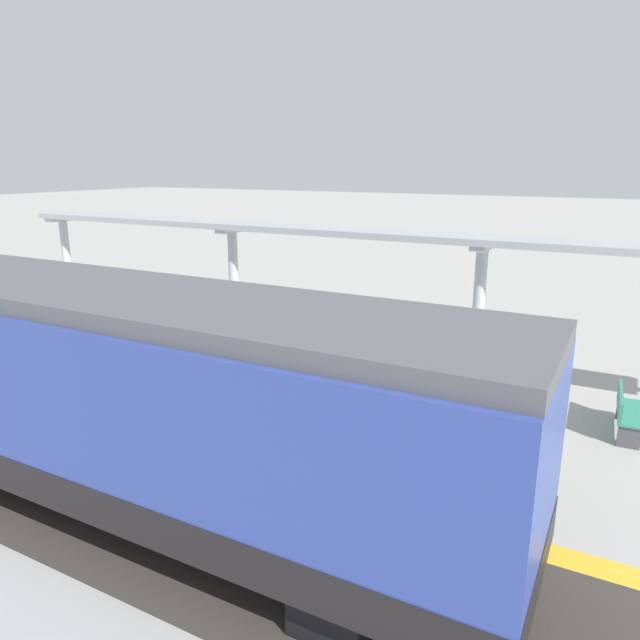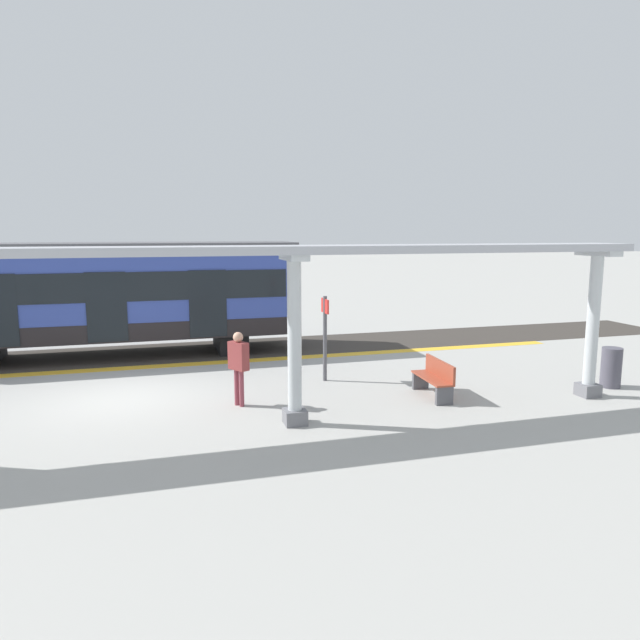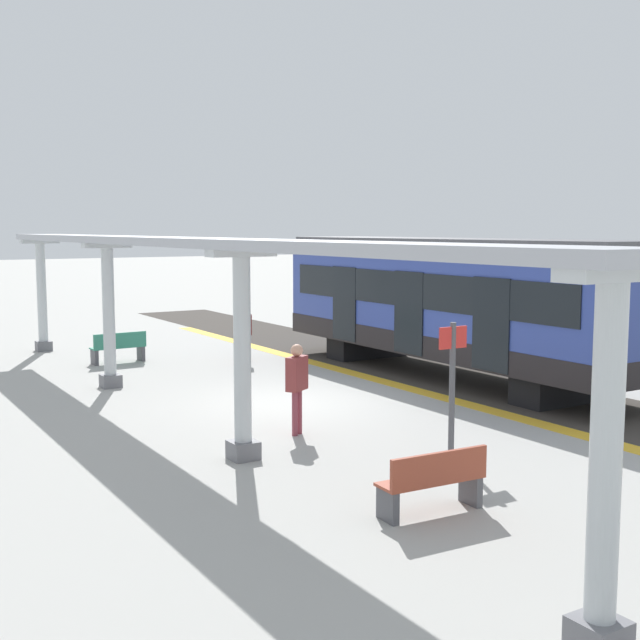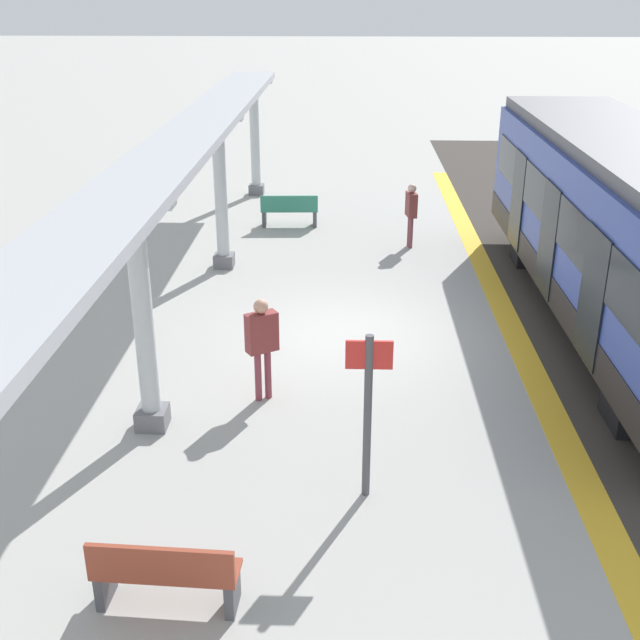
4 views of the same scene
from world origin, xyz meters
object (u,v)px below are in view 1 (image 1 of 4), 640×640
(canopy_pillar_second, at_px, (478,315))
(platform_info_sign, at_px, (116,316))
(train_near_carriage, at_px, (138,400))
(bench_mid_platform, at_px, (122,321))
(trash_bin, at_px, (38,300))
(canopy_pillar_third, at_px, (234,286))
(canopy_pillar_fourth, at_px, (68,266))
(passenger_waiting_near_edge, at_px, (511,430))
(bench_near_end, at_px, (625,412))
(passenger_by_the_benches, at_px, (228,325))

(canopy_pillar_second, relative_size, platform_info_sign, 1.54)
(canopy_pillar_second, xyz_separation_m, platform_info_sign, (-3.06, 8.59, -0.40))
(train_near_carriage, relative_size, platform_info_sign, 5.17)
(bench_mid_platform, relative_size, trash_bin, 1.53)
(train_near_carriage, bearing_deg, canopy_pillar_third, 27.03)
(canopy_pillar_fourth, distance_m, passenger_waiting_near_edge, 16.34)
(trash_bin, xyz_separation_m, platform_info_sign, (-2.56, -6.63, 0.83))
(canopy_pillar_third, bearing_deg, bench_near_end, -96.93)
(canopy_pillar_third, bearing_deg, train_near_carriage, -152.97)
(bench_near_end, xyz_separation_m, trash_bin, (0.75, 18.50, 0.05))
(canopy_pillar_third, relative_size, trash_bin, 3.43)
(train_near_carriage, height_order, passenger_waiting_near_edge, train_near_carriage)
(canopy_pillar_second, height_order, canopy_pillar_third, same)
(canopy_pillar_fourth, bearing_deg, passenger_waiting_near_edge, -105.33)
(bench_near_end, distance_m, trash_bin, 18.51)
(bench_near_end, height_order, passenger_by_the_benches, passenger_by_the_benches)
(bench_near_end, xyz_separation_m, passenger_waiting_near_edge, (-3.06, 1.65, 0.53))
(canopy_pillar_fourth, height_order, passenger_waiting_near_edge, canopy_pillar_fourth)
(platform_info_sign, relative_size, passenger_by_the_benches, 1.33)
(bench_near_end, bearing_deg, trash_bin, 87.69)
(canopy_pillar_second, xyz_separation_m, trash_bin, (-0.51, 15.21, -1.23))
(bench_near_end, relative_size, platform_info_sign, 0.69)
(bench_near_end, bearing_deg, bench_mid_platform, 88.90)
(train_near_carriage, xyz_separation_m, trash_bin, (7.21, 12.10, -1.33))
(train_near_carriage, xyz_separation_m, platform_info_sign, (4.66, 5.48, -0.50))
(canopy_pillar_fourth, xyz_separation_m, bench_mid_platform, (-0.99, -3.46, -1.28))
(canopy_pillar_fourth, height_order, platform_info_sign, canopy_pillar_fourth)
(canopy_pillar_third, height_order, passenger_waiting_near_edge, canopy_pillar_third)
(trash_bin, bearing_deg, platform_info_sign, -111.10)
(platform_info_sign, xyz_separation_m, passenger_waiting_near_edge, (-1.25, -10.22, -0.35))
(platform_info_sign, bearing_deg, passenger_waiting_near_edge, -96.99)
(canopy_pillar_third, bearing_deg, trash_bin, 93.56)
(bench_near_end, bearing_deg, passenger_by_the_benches, 91.64)
(bench_near_end, height_order, platform_info_sign, platform_info_sign)
(canopy_pillar_third, relative_size, canopy_pillar_fourth, 1.00)
(train_near_carriage, height_order, trash_bin, train_near_carriage)
(canopy_pillar_second, relative_size, canopy_pillar_third, 1.00)
(train_near_carriage, distance_m, bench_near_end, 9.20)
(trash_bin, relative_size, passenger_waiting_near_edge, 0.63)
(trash_bin, bearing_deg, canopy_pillar_second, -88.09)
(canopy_pillar_second, relative_size, bench_mid_platform, 2.23)
(canopy_pillar_third, distance_m, passenger_waiting_near_edge, 9.72)
(canopy_pillar_second, distance_m, canopy_pillar_fourth, 14.11)
(platform_info_sign, relative_size, passenger_waiting_near_edge, 1.41)
(train_near_carriage, xyz_separation_m, canopy_pillar_fourth, (7.72, 11.00, -0.10))
(bench_mid_platform, bearing_deg, canopy_pillar_fourth, 74.07)
(canopy_pillar_fourth, relative_size, platform_info_sign, 1.54)
(bench_mid_platform, bearing_deg, canopy_pillar_second, -84.70)
(passenger_by_the_benches, bearing_deg, bench_near_end, -88.36)
(train_near_carriage, height_order, bench_mid_platform, train_near_carriage)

